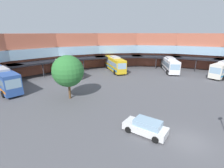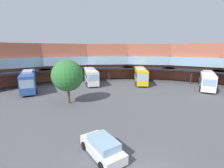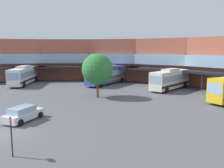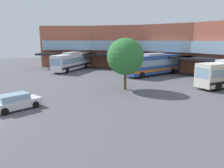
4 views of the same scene
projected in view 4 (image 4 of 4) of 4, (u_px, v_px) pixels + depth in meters
name	position (u px, v px, depth m)	size (l,w,h in m)	color
bus_0	(153.00, 64.00, 40.61)	(6.34, 12.36, 4.00)	#2D519E
bus_5	(72.00, 61.00, 46.72)	(11.01, 9.30, 3.85)	white
parked_car	(16.00, 102.00, 20.78)	(3.68, 4.73, 1.53)	silver
plaza_tree	(125.00, 57.00, 28.39)	(4.75, 4.75, 6.73)	brown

